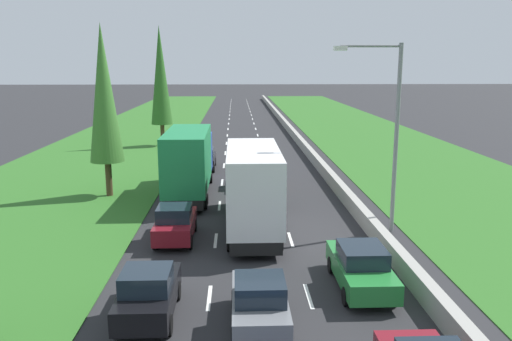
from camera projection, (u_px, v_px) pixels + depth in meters
ground_plane at (242, 132)px, 62.14m from camera, size 300.00×300.00×0.00m
grass_verge_left at (137, 132)px, 61.65m from camera, size 14.00×140.00×0.04m
grass_verge_right at (360, 131)px, 62.69m from camera, size 14.00×140.00×0.04m
median_barrier at (289, 128)px, 62.28m from camera, size 0.44×120.00×0.85m
lane_markings at (242, 132)px, 62.14m from camera, size 3.64×116.00×0.01m
black_hatchback_left_lane at (148, 293)px, 16.51m from camera, size 1.74×3.90×1.72m
green_sedan_right_lane at (361, 267)px, 18.71m from camera, size 1.82×4.50×1.64m
maroon_hatchback_left_lane at (175, 223)px, 23.75m from camera, size 1.74×3.90×1.72m
grey_hatchback_centre_lane at (259, 303)px, 15.84m from camera, size 1.74×3.90×1.72m
green_box_truck_left_lane at (189, 161)px, 31.62m from camera, size 2.46×9.40×4.18m
black_sedan_left_lane at (204, 159)px, 40.07m from camera, size 1.82×4.50×1.64m
white_box_truck_centre_lane at (253, 186)px, 25.13m from camera, size 2.46×9.40×4.18m
orange_hatchback_centre_lane at (250, 174)px, 34.36m from camera, size 1.74×3.90×1.72m
poplar_tree_second at (104, 94)px, 30.74m from camera, size 2.06×2.06×10.47m
poplar_tree_third at (160, 76)px, 50.25m from camera, size 2.09×2.09×11.74m
street_light_mast at (390, 125)px, 24.14m from camera, size 3.20×0.28×9.00m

